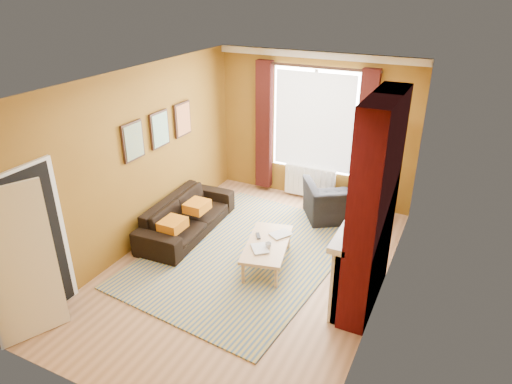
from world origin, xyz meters
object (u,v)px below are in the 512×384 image
at_px(coffee_table, 267,245).
at_px(wicker_stool, 318,207).
at_px(armchair, 337,201).
at_px(floor_lamp, 396,144).
at_px(sofa, 187,216).

distance_m(coffee_table, wicker_stool, 1.80).
bearing_deg(armchair, coffee_table, 42.65).
xyz_separation_m(coffee_table, floor_lamp, (1.33, 2.22, 1.09)).
distance_m(sofa, floor_lamp, 3.71).
relative_size(armchair, wicker_stool, 2.40).
bearing_deg(wicker_stool, coffee_table, -96.29).
relative_size(wicker_stool, floor_lamp, 0.24).
height_order(sofa, wicker_stool, sofa).
distance_m(wicker_stool, floor_lamp, 1.73).
distance_m(sofa, wicker_stool, 2.35).
relative_size(sofa, wicker_stool, 4.63).
relative_size(sofa, floor_lamp, 1.13).
height_order(wicker_stool, floor_lamp, floor_lamp).
xyz_separation_m(armchair, wicker_stool, (-0.30, -0.11, -0.14)).
bearing_deg(coffee_table, armchair, 62.33).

